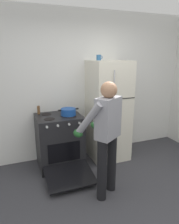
% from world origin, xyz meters
% --- Properties ---
extents(ground, '(8.00, 8.00, 0.00)m').
position_xyz_m(ground, '(0.00, 0.00, 0.00)').
color(ground, '#38383D').
extents(kitchen_wall_back, '(6.00, 0.10, 2.70)m').
position_xyz_m(kitchen_wall_back, '(0.00, 1.95, 1.35)').
color(kitchen_wall_back, white).
rests_on(kitchen_wall_back, ground).
extents(refrigerator, '(0.68, 0.72, 1.82)m').
position_xyz_m(refrigerator, '(0.37, 1.57, 0.91)').
color(refrigerator, silver).
rests_on(refrigerator, ground).
extents(stove_range, '(0.76, 1.22, 0.92)m').
position_xyz_m(stove_range, '(-0.56, 1.55, 0.45)').
color(stove_range, black).
rests_on(stove_range, ground).
extents(person_cook, '(0.64, 0.67, 1.60)m').
position_xyz_m(person_cook, '(-0.16, 0.56, 0.95)').
color(person_cook, black).
rests_on(person_cook, ground).
extents(red_pot, '(0.35, 0.25, 0.12)m').
position_xyz_m(red_pot, '(-0.40, 1.52, 0.98)').
color(red_pot, '#19479E').
rests_on(red_pot, stove_range).
extents(coffee_mug, '(0.11, 0.08, 0.10)m').
position_xyz_m(coffee_mug, '(0.19, 1.62, 1.87)').
color(coffee_mug, '#2D6093').
rests_on(coffee_mug, refrigerator).
extents(pepper_mill, '(0.05, 0.05, 0.14)m').
position_xyz_m(pepper_mill, '(-0.86, 1.77, 1.00)').
color(pepper_mill, brown).
rests_on(pepper_mill, stove_range).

